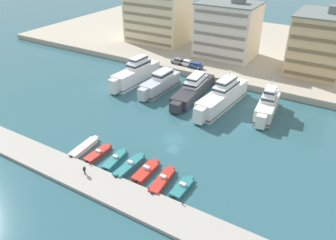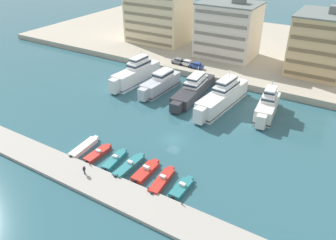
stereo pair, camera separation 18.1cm
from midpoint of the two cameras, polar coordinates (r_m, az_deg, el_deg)
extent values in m
plane|color=#2D5B66|center=(67.62, 0.91, -3.45)|extent=(400.00, 400.00, 0.00)
cube|color=#ADA38E|center=(123.77, 16.79, 11.71)|extent=(180.00, 70.00, 1.76)
cube|color=#A8A399|center=(55.45, -9.05, -12.32)|extent=(120.00, 6.20, 0.63)
cube|color=white|center=(92.98, -5.58, 7.73)|extent=(5.23, 16.70, 4.36)
cube|color=white|center=(86.80, -9.47, 5.84)|extent=(2.38, 2.19, 3.71)
cube|color=#334C7F|center=(93.53, -5.53, 6.92)|extent=(5.28, 16.86, 0.24)
cube|color=white|center=(92.75, -5.17, 9.70)|extent=(3.66, 7.12, 1.71)
cube|color=#233342|center=(92.69, -5.18, 9.80)|extent=(3.70, 7.19, 0.61)
cube|color=white|center=(92.25, -5.22, 10.55)|extent=(2.85, 5.55, 1.20)
cube|color=#233342|center=(92.21, -5.22, 10.62)|extent=(2.89, 5.61, 0.43)
cylinder|color=silver|center=(92.52, -4.84, 11.61)|extent=(0.16, 0.16, 1.80)
cube|color=white|center=(99.58, -2.32, 8.79)|extent=(3.51, 1.14, 0.20)
cube|color=silver|center=(87.90, -1.35, 6.22)|extent=(4.66, 13.75, 3.56)
cube|color=silver|center=(82.32, -4.43, 4.47)|extent=(2.27, 2.08, 3.03)
cube|color=black|center=(88.38, -1.34, 5.53)|extent=(4.71, 13.89, 0.24)
cube|color=white|center=(87.63, -0.98, 8.03)|extent=(3.38, 5.85, 1.74)
cube|color=#233342|center=(87.57, -0.98, 8.13)|extent=(3.42, 5.91, 0.63)
cylinder|color=silver|center=(87.64, -0.67, 9.27)|extent=(0.16, 0.16, 1.80)
cube|color=silver|center=(93.72, 1.23, 7.26)|extent=(3.39, 1.08, 0.20)
cube|color=#333338|center=(85.37, 4.38, 5.10)|extent=(5.76, 18.98, 2.82)
cube|color=#333338|center=(76.84, 1.30, 2.25)|extent=(2.64, 2.43, 2.39)
cube|color=#192347|center=(85.76, 4.35, 4.55)|extent=(5.82, 19.17, 0.24)
cube|color=white|center=(85.69, 4.81, 6.74)|extent=(4.05, 8.08, 1.41)
cube|color=#233342|center=(85.64, 4.81, 6.82)|extent=(4.10, 8.16, 0.51)
cube|color=white|center=(85.20, 4.84, 7.51)|extent=(3.16, 6.30, 1.11)
cube|color=#233342|center=(85.16, 4.85, 7.58)|extent=(3.20, 6.37, 0.40)
cylinder|color=silver|center=(85.68, 5.20, 8.68)|extent=(0.16, 0.16, 1.80)
cube|color=#333338|center=(94.00, 6.75, 6.98)|extent=(3.91, 1.15, 0.20)
cube|color=white|center=(80.50, 9.38, 3.69)|extent=(6.06, 19.31, 4.20)
cube|color=white|center=(72.27, 5.47, 0.84)|extent=(2.53, 2.34, 3.57)
cube|color=black|center=(81.10, 9.30, 2.83)|extent=(6.12, 19.50, 0.24)
cube|color=white|center=(80.48, 10.03, 5.82)|extent=(4.07, 8.26, 1.37)
cube|color=#233342|center=(80.43, 10.04, 5.91)|extent=(4.12, 8.34, 0.49)
cube|color=white|center=(79.95, 10.11, 6.71)|extent=(3.17, 6.44, 1.35)
cube|color=#233342|center=(79.89, 10.12, 6.80)|extent=(3.21, 6.51, 0.48)
cylinder|color=silver|center=(80.35, 10.61, 8.00)|extent=(0.16, 0.16, 1.80)
cube|color=white|center=(89.10, 12.37, 5.40)|extent=(3.68, 1.24, 0.20)
cube|color=silver|center=(79.29, 16.80, 2.03)|extent=(5.00, 12.52, 3.50)
cube|color=silver|center=(73.14, 15.81, -0.21)|extent=(2.27, 2.10, 2.98)
cube|color=black|center=(79.81, 16.68, 1.31)|extent=(5.05, 12.65, 0.24)
cube|color=white|center=(79.03, 17.18, 3.91)|extent=(3.46, 5.40, 1.49)
cube|color=#233342|center=(78.96, 17.20, 4.00)|extent=(3.51, 5.45, 0.54)
cube|color=white|center=(78.42, 17.34, 4.86)|extent=(2.70, 4.21, 1.44)
cube|color=#233342|center=(78.37, 17.36, 4.96)|extent=(2.73, 4.25, 0.52)
cylinder|color=silver|center=(78.49, 17.62, 6.14)|extent=(0.16, 0.16, 1.80)
cube|color=silver|center=(85.49, 17.52, 3.42)|extent=(3.31, 1.22, 0.20)
cube|color=white|center=(66.50, -14.57, -4.71)|extent=(2.21, 6.99, 0.95)
cube|color=white|center=(68.81, -12.55, -3.14)|extent=(1.02, 0.86, 0.81)
cube|color=black|center=(64.34, -16.65, -6.20)|extent=(0.38, 0.30, 0.60)
cube|color=red|center=(64.12, -12.32, -5.88)|extent=(2.05, 5.59, 0.87)
cube|color=red|center=(65.90, -10.45, -4.56)|extent=(1.06, 0.88, 0.74)
cube|color=silver|center=(64.00, -12.13, -5.26)|extent=(1.06, 0.63, 0.35)
cube|color=#283847|center=(64.13, -11.96, -5.10)|extent=(0.95, 0.11, 0.21)
cube|color=black|center=(62.46, -14.20, -7.07)|extent=(0.37, 0.29, 0.60)
cube|color=teal|center=(62.12, -9.41, -6.94)|extent=(2.27, 6.01, 0.74)
cube|color=teal|center=(64.28, -7.80, -5.37)|extent=(1.00, 0.85, 0.63)
cube|color=silver|center=(62.06, -9.23, -6.29)|extent=(0.99, 0.69, 0.43)
cube|color=#283847|center=(62.20, -9.09, -6.11)|extent=(0.85, 0.16, 0.26)
cube|color=black|center=(60.07, -11.06, -8.42)|extent=(0.39, 0.31, 0.60)
cube|color=teal|center=(60.07, -6.96, -8.08)|extent=(2.01, 7.00, 0.93)
cube|color=teal|center=(62.41, -4.75, -6.27)|extent=(1.01, 0.84, 0.79)
cube|color=silver|center=(59.96, -6.69, -7.30)|extent=(1.00, 0.63, 0.45)
cube|color=#283847|center=(60.09, -6.52, -7.12)|extent=(0.90, 0.11, 0.27)
cube|color=black|center=(57.89, -9.26, -9.80)|extent=(0.37, 0.29, 0.60)
cube|color=red|center=(58.69, -4.08, -9.03)|extent=(2.24, 5.81, 0.82)
cube|color=red|center=(60.85, -2.31, -7.33)|extent=(1.21, 0.99, 0.70)
cube|color=silver|center=(58.52, -3.86, -8.26)|extent=(1.20, 0.61, 0.59)
cube|color=#283847|center=(58.65, -3.71, -8.05)|extent=(1.09, 0.09, 0.36)
cube|color=black|center=(56.70, -5.84, -10.58)|extent=(0.36, 0.28, 0.60)
cube|color=red|center=(56.52, -1.17, -10.67)|extent=(2.42, 6.79, 0.95)
cube|color=red|center=(59.07, 0.47, -8.56)|extent=(1.09, 0.92, 0.81)
cube|color=silver|center=(56.40, -0.95, -9.83)|extent=(1.07, 0.69, 0.46)
cube|color=#283847|center=(56.55, -0.82, -9.61)|extent=(0.93, 0.16, 0.28)
cube|color=black|center=(54.13, -2.90, -12.72)|extent=(0.38, 0.31, 0.60)
cube|color=teal|center=(55.42, 2.28, -11.82)|extent=(2.03, 4.99, 0.75)
cube|color=teal|center=(57.33, 3.73, -10.17)|extent=(1.09, 0.90, 0.64)
cube|color=silver|center=(55.25, 2.49, -11.12)|extent=(1.08, 0.62, 0.49)
cube|color=#283847|center=(55.39, 2.63, -10.90)|extent=(0.98, 0.10, 0.29)
cube|color=black|center=(53.62, 0.82, -13.32)|extent=(0.36, 0.29, 0.60)
cube|color=slate|center=(102.21, 1.63, 10.14)|extent=(4.12, 1.75, 0.80)
cube|color=slate|center=(101.89, 1.71, 10.52)|extent=(2.12, 1.58, 0.68)
cube|color=#1E2833|center=(101.89, 1.71, 10.52)|extent=(2.08, 1.60, 0.37)
cylinder|color=black|center=(102.30, 0.72, 9.93)|extent=(0.64, 0.23, 0.64)
cylinder|color=black|center=(103.68, 1.21, 10.21)|extent=(0.64, 0.23, 0.64)
cylinder|color=black|center=(101.03, 2.05, 9.65)|extent=(0.64, 0.23, 0.64)
cylinder|color=black|center=(102.42, 2.53, 9.93)|extent=(0.64, 0.23, 0.64)
cube|color=white|center=(100.69, 3.19, 9.79)|extent=(4.22, 2.03, 0.80)
cube|color=white|center=(100.36, 3.28, 10.17)|extent=(2.22, 1.72, 0.68)
cube|color=#1E2833|center=(100.36, 3.28, 10.17)|extent=(2.18, 1.74, 0.37)
cylinder|color=black|center=(100.84, 2.27, 9.61)|extent=(0.66, 0.27, 0.64)
cylinder|color=black|center=(102.18, 2.80, 9.87)|extent=(0.66, 0.27, 0.64)
cylinder|color=black|center=(99.48, 3.58, 9.28)|extent=(0.66, 0.27, 0.64)
cylinder|color=black|center=(100.84, 4.10, 9.55)|extent=(0.66, 0.27, 0.64)
cube|color=#28428E|center=(98.90, 4.88, 9.35)|extent=(4.13, 1.77, 0.80)
cube|color=#28428E|center=(98.58, 4.98, 9.73)|extent=(2.13, 1.60, 0.68)
cube|color=#1E2833|center=(98.58, 4.98, 9.73)|extent=(2.08, 1.61, 0.37)
cylinder|color=black|center=(98.92, 3.94, 9.14)|extent=(0.64, 0.23, 0.64)
cylinder|color=black|center=(100.33, 4.41, 9.43)|extent=(0.64, 0.23, 0.64)
cylinder|color=black|center=(97.77, 5.34, 8.82)|extent=(0.64, 0.23, 0.64)
cylinder|color=black|center=(99.20, 5.80, 9.12)|extent=(0.64, 0.23, 0.64)
cube|color=beige|center=(122.70, -1.84, 17.65)|extent=(21.06, 13.86, 18.29)
cube|color=#7E7359|center=(118.95, -3.65, 13.41)|extent=(19.37, 0.24, 0.90)
cube|color=#7E7359|center=(118.11, -3.70, 14.82)|extent=(19.37, 0.24, 0.90)
cube|color=#7E7359|center=(117.35, -3.75, 16.26)|extent=(19.37, 0.24, 0.90)
cube|color=#7E7359|center=(116.66, -3.80, 17.71)|extent=(19.37, 0.24, 0.90)
cube|color=#7E7359|center=(116.04, -3.85, 19.18)|extent=(19.37, 0.24, 0.90)
cube|color=silver|center=(109.28, 10.28, 15.11)|extent=(17.95, 13.98, 16.32)
cube|color=gray|center=(104.83, 8.48, 10.88)|extent=(16.52, 0.24, 0.90)
cube|color=gray|center=(103.82, 8.61, 12.57)|extent=(16.52, 0.24, 0.90)
cube|color=gray|center=(102.90, 8.76, 14.30)|extent=(16.52, 0.24, 0.90)
cube|color=gray|center=(102.08, 8.90, 16.06)|extent=(16.52, 0.24, 0.90)
cube|color=gray|center=(101.35, 9.05, 17.85)|extent=(16.52, 0.24, 0.90)
cube|color=slate|center=(107.48, 10.70, 19.40)|extent=(18.31, 14.26, 0.40)
cube|color=slate|center=(106.37, 12.19, 19.81)|extent=(3.60, 3.20, 2.00)
cube|color=#E0BC84|center=(102.99, 24.83, 11.92)|extent=(14.35, 16.91, 16.25)
cube|color=#7B6748|center=(96.91, 23.23, 7.09)|extent=(13.20, 0.24, 0.90)
cube|color=#7B6748|center=(95.82, 23.62, 8.87)|extent=(13.20, 0.24, 0.90)
cube|color=#7B6748|center=(94.82, 24.02, 10.69)|extent=(13.20, 0.24, 0.90)
cube|color=#7B6748|center=(93.93, 24.43, 12.54)|extent=(13.20, 0.24, 0.90)
cube|color=#7B6748|center=(93.15, 24.86, 14.43)|extent=(13.20, 0.24, 0.90)
cube|color=slate|center=(101.09, 25.87, 16.36)|extent=(14.64, 17.24, 0.40)
cylinder|color=#282D3D|center=(59.29, -14.42, -8.83)|extent=(0.14, 0.14, 0.85)
cylinder|color=#282D3D|center=(59.38, -14.32, -8.74)|extent=(0.14, 0.14, 0.85)
cube|color=#232328|center=(58.88, -14.46, -8.22)|extent=(0.27, 0.49, 0.65)
cylinder|color=#232328|center=(58.75, -14.63, -8.41)|extent=(0.10, 0.10, 0.65)
cylinder|color=#232328|center=(59.07, -14.28, -8.11)|extent=(0.10, 0.10, 0.65)
sphere|color=tan|center=(58.61, -14.52, -7.88)|extent=(0.23, 0.23, 0.23)
cylinder|color=#2D2D33|center=(61.27, -13.53, -7.49)|extent=(0.18, 0.18, 0.45)
sphere|color=#2D2D33|center=(61.10, -13.56, -7.28)|extent=(0.20, 0.20, 0.20)
cylinder|color=#2D2D33|center=(57.72, -8.86, -9.60)|extent=(0.18, 0.18, 0.45)
sphere|color=#2D2D33|center=(57.54, -8.88, -9.38)|extent=(0.20, 0.20, 0.20)
cylinder|color=#2D2D33|center=(54.68, -3.55, -11.89)|extent=(0.18, 0.18, 0.45)
sphere|color=#2D2D33|center=(54.49, -3.56, -11.66)|extent=(0.20, 0.20, 0.20)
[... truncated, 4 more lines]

